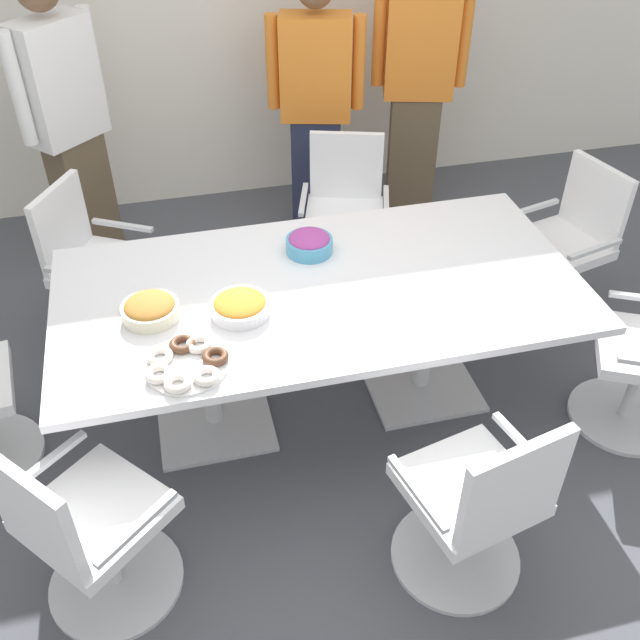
# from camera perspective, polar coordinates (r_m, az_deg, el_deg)

# --- Properties ---
(ground_plane) EXTENTS (10.00, 10.00, 0.01)m
(ground_plane) POSITION_cam_1_polar(r_m,az_deg,el_deg) (3.79, -0.00, -6.55)
(ground_plane) COLOR #4C4F56
(conference_table) EXTENTS (2.40, 1.20, 0.75)m
(conference_table) POSITION_cam_1_polar(r_m,az_deg,el_deg) (3.37, -0.00, 0.99)
(conference_table) COLOR silver
(conference_table) RESTS_ON ground
(office_chair_0) EXTENTS (0.76, 0.76, 0.91)m
(office_chair_0) POSITION_cam_1_polar(r_m,az_deg,el_deg) (2.91, -17.95, -15.75)
(office_chair_0) COLOR silver
(office_chair_0) RESTS_ON ground
(office_chair_1) EXTENTS (0.65, 0.65, 0.91)m
(office_chair_1) POSITION_cam_1_polar(r_m,az_deg,el_deg) (2.91, 12.18, -14.33)
(office_chair_1) COLOR silver
(office_chair_1) RESTS_ON ground
(office_chair_3) EXTENTS (0.66, 0.66, 0.91)m
(office_chair_3) POSITION_cam_1_polar(r_m,az_deg,el_deg) (4.38, 18.73, 5.17)
(office_chair_3) COLOR silver
(office_chair_3) RESTS_ON ground
(office_chair_4) EXTENTS (0.68, 0.68, 0.91)m
(office_chair_4) POSITION_cam_1_polar(r_m,az_deg,el_deg) (4.43, 1.94, 7.81)
(office_chair_4) COLOR silver
(office_chair_4) RESTS_ON ground
(office_chair_5) EXTENTS (0.74, 0.74, 0.91)m
(office_chair_5) POSITION_cam_1_polar(r_m,az_deg,el_deg) (4.15, -17.18, 3.53)
(office_chair_5) COLOR silver
(office_chair_5) RESTS_ON ground
(person_standing_0) EXTENTS (0.51, 0.47, 1.81)m
(person_standing_0) POSITION_cam_1_polar(r_m,az_deg,el_deg) (4.60, -19.33, 14.44)
(person_standing_0) COLOR brown
(person_standing_0) RESTS_ON ground
(person_standing_1) EXTENTS (0.61, 0.33, 1.68)m
(person_standing_1) POSITION_cam_1_polar(r_m,az_deg,el_deg) (4.79, -0.34, 16.57)
(person_standing_1) COLOR #232842
(person_standing_1) RESTS_ON ground
(person_standing_2) EXTENTS (0.61, 0.33, 1.85)m
(person_standing_2) POSITION_cam_1_polar(r_m,az_deg,el_deg) (4.94, 7.76, 18.20)
(person_standing_2) COLOR brown
(person_standing_2) RESTS_ON ground
(snack_bowl_chips_orange) EXTENTS (0.26, 0.26, 0.08)m
(snack_bowl_chips_orange) POSITION_cam_1_polar(r_m,az_deg,el_deg) (3.13, -6.35, 1.13)
(snack_bowl_chips_orange) COLOR white
(snack_bowl_chips_orange) RESTS_ON conference_table
(snack_bowl_pretzels) EXTENTS (0.25, 0.25, 0.09)m
(snack_bowl_pretzels) POSITION_cam_1_polar(r_m,az_deg,el_deg) (3.17, -13.30, 0.87)
(snack_bowl_pretzels) COLOR beige
(snack_bowl_pretzels) RESTS_ON conference_table
(snack_bowl_candy_mix) EXTENTS (0.23, 0.23, 0.11)m
(snack_bowl_candy_mix) POSITION_cam_1_polar(r_m,az_deg,el_deg) (3.50, -0.85, 6.14)
(snack_bowl_candy_mix) COLOR #4C9EC6
(snack_bowl_candy_mix) RESTS_ON conference_table
(donut_platter) EXTENTS (0.34, 0.34, 0.04)m
(donut_platter) POSITION_cam_1_polar(r_m,az_deg,el_deg) (2.90, -10.56, -3.40)
(donut_platter) COLOR white
(donut_platter) RESTS_ON conference_table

